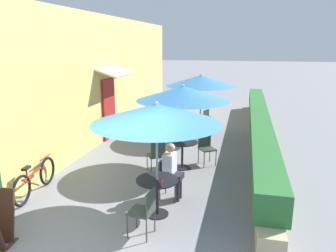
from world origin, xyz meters
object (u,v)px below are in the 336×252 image
at_px(patio_umbrella_near, 157,114).
at_px(patio_umbrella_mid, 183,93).
at_px(coffee_cup_near, 161,180).
at_px(patio_table_far, 200,123).
at_px(cafe_chair_near_left, 167,176).
at_px(cafe_chair_mid_right, 157,154).
at_px(bicycle_leaning, 35,179).
at_px(cafe_chair_mid_left, 206,146).
at_px(coffee_cup_mid, 177,140).
at_px(patio_table_near, 157,188).
at_px(coffee_cup_far, 202,115).
at_px(cafe_chair_near_right, 145,209).
at_px(patio_umbrella_far, 201,81).
at_px(patio_table_mid, 182,148).
at_px(seated_patron_near_left, 172,169).
at_px(cafe_chair_far_left, 190,128).
at_px(cafe_chair_far_right, 209,119).

height_order(patio_umbrella_near, patio_umbrella_mid, same).
relative_size(coffee_cup_near, patio_umbrella_mid, 0.04).
bearing_deg(patio_table_far, cafe_chair_near_left, -90.53).
bearing_deg(cafe_chair_mid_right, bicycle_leaning, -175.43).
bearing_deg(cafe_chair_mid_left, coffee_cup_mid, 4.53).
relative_size(coffee_cup_near, coffee_cup_mid, 1.00).
distance_m(patio_table_near, coffee_cup_far, 5.67).
height_order(cafe_chair_near_right, patio_umbrella_mid, patio_umbrella_mid).
xyz_separation_m(patio_table_far, patio_umbrella_far, (-0.00, -0.00, 1.48)).
distance_m(patio_table_mid, cafe_chair_mid_left, 0.75).
xyz_separation_m(cafe_chair_near_left, patio_table_mid, (-0.01, 1.80, 0.04)).
height_order(patio_umbrella_mid, cafe_chair_mid_right, patio_umbrella_mid).
bearing_deg(patio_umbrella_near, seated_patron_near_left, 80.36).
bearing_deg(cafe_chair_near_left, patio_umbrella_near, 5.82).
bearing_deg(cafe_chair_near_left, patio_table_near, 5.82).
relative_size(cafe_chair_mid_right, cafe_chair_far_left, 1.00).
bearing_deg(cafe_chair_far_left, patio_umbrella_mid, -152.83).
bearing_deg(patio_umbrella_near, bicycle_leaning, 175.08).
distance_m(patio_umbrella_near, seated_patron_near_left, 1.54).
bearing_deg(cafe_chair_far_left, patio_table_near, -155.01).
height_order(seated_patron_near_left, cafe_chair_far_left, seated_patron_near_left).
relative_size(cafe_chair_near_left, cafe_chair_mid_right, 1.00).
bearing_deg(cafe_chair_far_right, coffee_cup_near, 21.42).
xyz_separation_m(patio_umbrella_near, cafe_chair_far_right, (0.28, 6.29, -1.52)).
relative_size(patio_table_mid, cafe_chair_mid_right, 0.94).
xyz_separation_m(cafe_chair_mid_right, cafe_chair_far_right, (0.86, 4.22, 0.00)).
bearing_deg(cafe_chair_mid_right, cafe_chair_near_left, -99.61).
height_order(patio_table_near, patio_umbrella_near, patio_umbrella_near).
height_order(patio_table_mid, cafe_chair_mid_left, cafe_chair_mid_left).
bearing_deg(patio_table_near, bicycle_leaning, 175.08).
relative_size(cafe_chair_near_left, cafe_chair_mid_left, 1.00).
distance_m(coffee_cup_near, cafe_chair_mid_left, 3.19).
relative_size(cafe_chair_near_left, patio_umbrella_mid, 0.36).
xyz_separation_m(patio_umbrella_mid, coffee_cup_mid, (-0.12, -0.07, -1.24)).
relative_size(patio_table_near, bicycle_leaning, 0.47).
xyz_separation_m(cafe_chair_mid_right, coffee_cup_mid, (0.46, 0.41, 0.28)).
bearing_deg(bicycle_leaning, patio_table_mid, 32.90).
relative_size(seated_patron_near_left, cafe_chair_mid_left, 1.44).
height_order(patio_table_near, cafe_chair_mid_left, cafe_chair_mid_left).
height_order(cafe_chair_near_right, bicycle_leaning, cafe_chair_near_right).
bearing_deg(patio_umbrella_near, patio_table_near, 0.00).
relative_size(seated_patron_near_left, coffee_cup_near, 13.89).
xyz_separation_m(cafe_chair_mid_left, coffee_cup_far, (-0.47, 2.64, 0.28)).
distance_m(coffee_cup_near, coffee_cup_mid, 2.60).
distance_m(seated_patron_near_left, coffee_cup_mid, 1.76).
xyz_separation_m(cafe_chair_near_right, patio_table_mid, (0.02, 3.31, 0.04)).
relative_size(patio_table_mid, coffee_cup_mid, 9.11).
height_order(coffee_cup_near, bicycle_leaning, coffee_cup_near).
bearing_deg(coffee_cup_far, cafe_chair_mid_right, -100.81).
xyz_separation_m(patio_umbrella_mid, cafe_chair_far_right, (0.28, 3.74, -1.52)).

